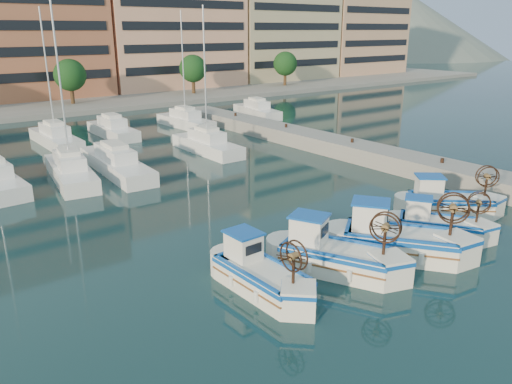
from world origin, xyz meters
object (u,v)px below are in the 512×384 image
at_px(fishing_boat_b, 333,254).
at_px(fishing_boat_e, 447,201).
at_px(fishing_boat_a, 260,273).
at_px(fishing_boat_d, 437,224).
at_px(fishing_boat_c, 396,238).

bearing_deg(fishing_boat_b, fishing_boat_e, -20.79).
relative_size(fishing_boat_a, fishing_boat_d, 1.07).
height_order(fishing_boat_a, fishing_boat_e, fishing_boat_e).
height_order(fishing_boat_a, fishing_boat_d, fishing_boat_a).
relative_size(fishing_boat_c, fishing_boat_e, 1.16).
bearing_deg(fishing_boat_d, fishing_boat_b, 141.35).
bearing_deg(fishing_boat_e, fishing_boat_a, 132.51).
bearing_deg(fishing_boat_d, fishing_boat_e, -8.98).
distance_m(fishing_boat_d, fishing_boat_e, 3.54).
xyz_separation_m(fishing_boat_b, fishing_boat_d, (6.62, -0.56, -0.13)).
height_order(fishing_boat_b, fishing_boat_d, fishing_boat_b).
height_order(fishing_boat_c, fishing_boat_d, fishing_boat_c).
distance_m(fishing_boat_b, fishing_boat_c, 3.33).
bearing_deg(fishing_boat_b, fishing_boat_a, 143.84).
relative_size(fishing_boat_a, fishing_boat_c, 0.85).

